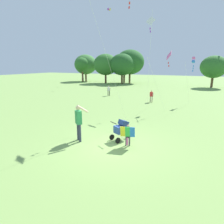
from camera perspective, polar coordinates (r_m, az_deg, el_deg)
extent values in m
plane|color=#75994C|center=(9.13, 0.43, -9.70)|extent=(120.00, 120.00, 0.00)
cylinder|color=brown|center=(43.48, -7.64, 10.00)|extent=(0.36, 0.36, 1.61)
ellipsoid|color=#387033|center=(43.38, -7.76, 13.64)|extent=(4.91, 4.42, 4.17)
cylinder|color=brown|center=(42.24, -8.61, 10.36)|extent=(0.36, 0.36, 2.35)
ellipsoid|color=#2D6628|center=(42.17, -8.73, 13.71)|extent=(3.24, 2.92, 2.75)
cylinder|color=brown|center=(38.79, -1.86, 9.69)|extent=(0.36, 0.36, 1.66)
ellipsoid|color=#2D6628|center=(38.68, -1.89, 13.73)|extent=(4.76, 4.28, 4.04)
cylinder|color=brown|center=(39.71, 3.57, 9.99)|extent=(0.36, 0.36, 1.95)
ellipsoid|color=#387033|center=(39.62, 3.63, 13.72)|extent=(4.02, 3.62, 3.42)
cylinder|color=brown|center=(37.31, 2.93, 9.56)|extent=(0.36, 0.36, 1.71)
ellipsoid|color=#235623|center=(37.21, 2.98, 13.74)|extent=(4.66, 4.19, 3.96)
cylinder|color=brown|center=(39.03, 5.18, 9.79)|extent=(0.36, 0.36, 1.82)
ellipsoid|color=#235623|center=(38.93, 5.28, 14.37)|extent=(5.52, 4.97, 4.70)
cylinder|color=brown|center=(35.21, 27.25, 7.71)|extent=(0.36, 0.36, 1.60)
ellipsoid|color=#2D6628|center=(35.10, 27.69, 11.65)|extent=(4.07, 3.67, 3.46)
cylinder|color=#4C4C51|center=(9.02, 5.15, -8.37)|extent=(0.07, 0.07, 0.49)
cylinder|color=#4C4C51|center=(9.04, 4.17, -8.30)|extent=(0.07, 0.07, 0.49)
cube|color=purple|center=(8.88, 4.72, -5.76)|extent=(0.24, 0.18, 0.37)
cylinder|color=#A37556|center=(8.87, 5.58, -5.97)|extent=(0.05, 0.05, 0.33)
cylinder|color=#A37556|center=(8.90, 3.85, -5.86)|extent=(0.05, 0.05, 0.33)
sphere|color=#A37556|center=(8.79, 4.75, -4.16)|extent=(0.13, 0.13, 0.13)
cube|color=blue|center=(8.67, 5.99, -5.92)|extent=(0.25, 0.23, 0.51)
cube|color=green|center=(8.69, 4.57, -5.83)|extent=(0.25, 0.23, 0.51)
cube|color=yellow|center=(8.72, 3.15, -5.74)|extent=(0.25, 0.23, 0.51)
cube|color=pink|center=(8.83, 4.50, -8.61)|extent=(0.08, 0.03, 0.36)
cylinder|color=#33384C|center=(9.74, -9.87, -5.65)|extent=(0.13, 0.13, 0.86)
cylinder|color=#33384C|center=(9.50, -9.40, -6.15)|extent=(0.13, 0.13, 0.86)
cube|color=#2D8C4C|center=(9.39, -9.82, -1.54)|extent=(0.44, 0.42, 0.65)
cylinder|color=beige|center=(9.62, -10.22, -1.46)|extent=(0.09, 0.09, 0.58)
cylinder|color=beige|center=(9.10, -8.64, 0.90)|extent=(0.40, 0.47, 0.41)
sphere|color=beige|center=(9.28, -9.94, 1.19)|extent=(0.22, 0.22, 0.22)
cylinder|color=black|center=(9.93, 4.66, -6.88)|extent=(0.18, 0.26, 0.28)
cylinder|color=black|center=(9.69, -0.05, -7.39)|extent=(0.18, 0.26, 0.28)
cylinder|color=black|center=(9.29, 1.76, -8.35)|extent=(0.18, 0.26, 0.28)
cube|color=#2D4C93|center=(9.55, 2.73, -5.04)|extent=(0.70, 0.77, 0.36)
cube|color=navy|center=(9.53, 3.37, -3.19)|extent=(0.57, 0.57, 0.35)
cylinder|color=black|center=(9.17, 0.44, -3.20)|extent=(0.44, 0.27, 0.04)
cube|color=red|center=(12.59, 5.16, 29.23)|extent=(0.08, 0.04, 0.14)
cube|color=red|center=(12.57, 5.04, 28.23)|extent=(0.08, 0.05, 0.14)
cylinder|color=silver|center=(10.55, -0.95, 14.11)|extent=(0.66, 3.89, 7.40)
cube|color=pink|center=(19.63, 22.84, 14.34)|extent=(0.28, 0.32, 0.27)
cube|color=blue|center=(19.63, 22.76, 13.49)|extent=(0.28, 0.32, 0.27)
cube|color=blue|center=(19.64, 22.77, 12.36)|extent=(0.08, 0.03, 0.14)
cube|color=blue|center=(19.65, 22.69, 11.72)|extent=(0.08, 0.04, 0.14)
cube|color=blue|center=(19.63, 22.60, 11.09)|extent=(0.08, 0.04, 0.14)
cylinder|color=silver|center=(17.95, 21.25, 7.45)|extent=(0.36, 3.56, 3.87)
cube|color=pink|center=(15.79, 16.37, 15.63)|extent=(0.42, 0.75, 0.72)
cube|color=red|center=(15.73, 16.21, 13.66)|extent=(0.09, 0.07, 0.14)
cube|color=red|center=(15.74, 16.32, 12.85)|extent=(0.08, 0.05, 0.14)
cylinder|color=silver|center=(14.46, 13.12, 7.20)|extent=(0.83, 3.03, 4.13)
cube|color=white|center=(16.45, 11.28, 24.78)|extent=(0.82, 0.50, 0.70)
cube|color=purple|center=(16.37, 11.11, 22.91)|extent=(0.09, 0.05, 0.14)
cube|color=purple|center=(16.33, 11.21, 22.15)|extent=(0.08, 0.04, 0.14)
cylinder|color=silver|center=(14.22, 10.84, 12.36)|extent=(1.12, 3.69, 6.68)
cube|color=purple|center=(35.81, -1.10, 27.93)|extent=(0.37, 0.28, 0.39)
cube|color=yellow|center=(42.02, -0.62, 27.85)|extent=(0.47, 0.26, 0.48)
cylinder|color=#232328|center=(23.11, -0.73, 5.50)|extent=(0.08, 0.08, 0.57)
cylinder|color=#232328|center=(23.15, -1.16, 5.51)|extent=(0.08, 0.08, 0.57)
cube|color=silver|center=(23.06, -0.95, 6.74)|extent=(0.28, 0.20, 0.43)
cylinder|color=beige|center=(23.02, -0.58, 6.66)|extent=(0.06, 0.06, 0.38)
cylinder|color=beige|center=(23.11, -1.33, 6.68)|extent=(0.06, 0.06, 0.38)
sphere|color=beige|center=(23.03, -0.96, 7.49)|extent=(0.15, 0.15, 0.15)
cylinder|color=#7F705B|center=(19.45, 11.67, 3.63)|extent=(0.08, 0.08, 0.58)
cylinder|color=#7F705B|center=(19.52, 11.18, 3.69)|extent=(0.08, 0.08, 0.58)
cube|color=red|center=(19.40, 11.50, 5.14)|extent=(0.27, 0.19, 0.44)
cylinder|color=tan|center=(19.35, 11.92, 5.01)|extent=(0.06, 0.06, 0.39)
cylinder|color=tan|center=(19.47, 11.06, 5.10)|extent=(0.06, 0.06, 0.39)
sphere|color=tan|center=(19.36, 11.54, 6.04)|extent=(0.15, 0.15, 0.15)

